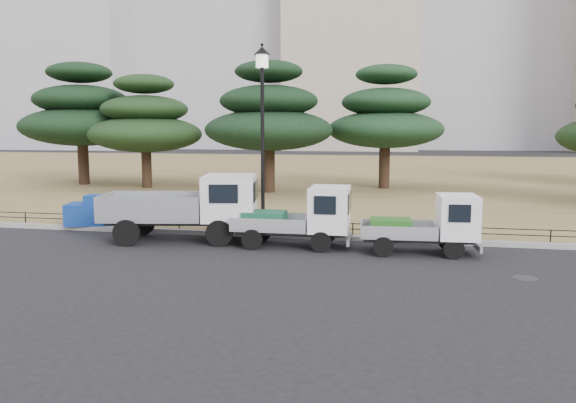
% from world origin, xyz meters
% --- Properties ---
extents(ground, '(220.00, 220.00, 0.00)m').
position_xyz_m(ground, '(0.00, 0.00, 0.00)').
color(ground, black).
extents(lawn, '(120.00, 56.00, 0.15)m').
position_xyz_m(lawn, '(0.00, 30.60, 0.07)').
color(lawn, olive).
rests_on(lawn, ground).
extents(curb, '(120.00, 0.25, 0.16)m').
position_xyz_m(curb, '(0.00, 2.60, 0.08)').
color(curb, gray).
rests_on(curb, ground).
extents(truck_large, '(5.13, 2.75, 2.12)m').
position_xyz_m(truck_large, '(-3.13, 1.57, 1.18)').
color(truck_large, black).
rests_on(truck_large, ground).
extents(truck_kei_front, '(3.55, 1.61, 1.86)m').
position_xyz_m(truck_kei_front, '(0.55, 1.34, 0.93)').
color(truck_kei_front, black).
rests_on(truck_kei_front, ground).
extents(truck_kei_rear, '(3.35, 1.60, 1.71)m').
position_xyz_m(truck_kei_rear, '(4.29, 1.15, 0.86)').
color(truck_kei_rear, black).
rests_on(truck_kei_rear, ground).
extents(street_lamp, '(0.55, 0.55, 6.09)m').
position_xyz_m(street_lamp, '(-1.04, 2.90, 4.27)').
color(street_lamp, black).
rests_on(street_lamp, lawn).
extents(pipe_fence, '(38.00, 0.04, 0.40)m').
position_xyz_m(pipe_fence, '(0.00, 2.75, 0.44)').
color(pipe_fence, black).
rests_on(pipe_fence, lawn).
extents(tarp_pile, '(1.89, 1.57, 1.09)m').
position_xyz_m(tarp_pile, '(-7.46, 3.01, 0.59)').
color(tarp_pile, navy).
rests_on(tarp_pile, lawn).
extents(manhole, '(0.60, 0.60, 0.01)m').
position_xyz_m(manhole, '(6.50, -1.20, 0.01)').
color(manhole, '#2D2D30').
rests_on(manhole, ground).
extents(pine_west_far, '(7.39, 7.39, 7.47)m').
position_xyz_m(pine_west_far, '(-15.92, 16.42, 4.46)').
color(pine_west_far, black).
rests_on(pine_west_far, lawn).
extents(pine_west_near, '(6.55, 6.55, 6.55)m').
position_xyz_m(pine_west_near, '(-11.15, 15.28, 3.93)').
color(pine_west_near, black).
rests_on(pine_west_near, lawn).
extents(pine_center_left, '(6.93, 6.93, 7.05)m').
position_xyz_m(pine_center_left, '(-3.56, 14.39, 4.22)').
color(pine_center_left, black).
rests_on(pine_center_left, lawn).
extents(pine_center_right, '(6.67, 6.67, 7.07)m').
position_xyz_m(pine_center_right, '(2.52, 17.77, 4.25)').
color(pine_center_right, black).
rests_on(pine_center_right, lawn).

